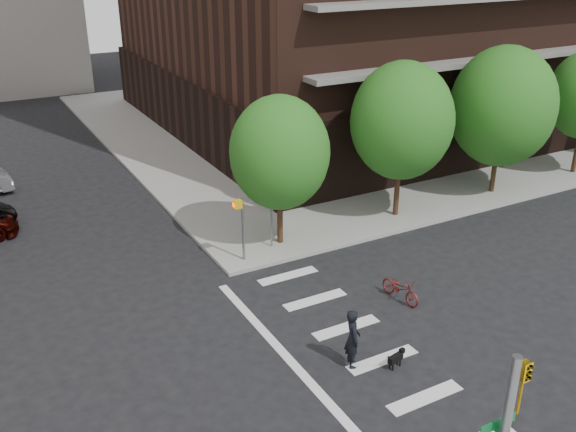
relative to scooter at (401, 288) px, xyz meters
name	(u,v)px	position (x,y,z in m)	size (l,w,h in m)	color
ground	(297,391)	(-5.66, -2.57, -0.46)	(120.00, 120.00, 0.00)	black
sidewalk_ne	(384,114)	(14.84, 20.93, -0.39)	(39.00, 33.00, 0.15)	gray
crosswalk	(361,367)	(-3.45, -2.57, -0.46)	(3.85, 13.00, 0.01)	silver
tree_a	(280,153)	(-1.66, 5.93, 3.58)	(4.00, 4.00, 5.90)	#301E11
tree_b	(402,121)	(4.34, 5.93, 4.08)	(4.50, 4.50, 6.65)	#301E11
tree_c	(503,107)	(10.34, 5.93, 3.98)	(5.00, 5.00, 6.80)	#301E11
pedestrian_signal	(249,217)	(-3.34, 5.35, 1.39)	(2.18, 0.67, 2.60)	slate
scooter	(401,288)	(0.00, 0.00, 0.00)	(0.61, 1.76, 0.93)	maroon
dog_walker	(353,338)	(-3.63, -2.31, 0.49)	(0.46, 0.70, 1.91)	black
dog	(396,358)	(-2.52, -3.04, -0.13)	(0.64, 0.28, 0.53)	black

